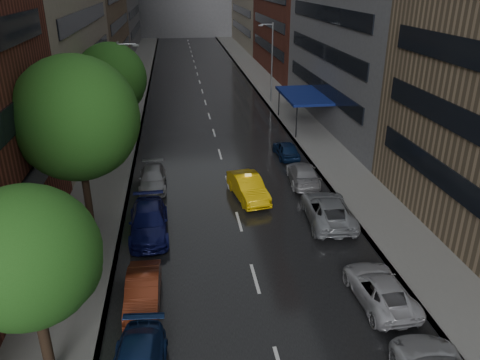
% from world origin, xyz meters
% --- Properties ---
extents(road, '(14.00, 140.00, 0.01)m').
position_xyz_m(road, '(0.00, 50.00, 0.01)').
color(road, black).
rests_on(road, ground).
extents(sidewalk_left, '(4.00, 140.00, 0.15)m').
position_xyz_m(sidewalk_left, '(-9.00, 50.00, 0.07)').
color(sidewalk_left, gray).
rests_on(sidewalk_left, ground).
extents(sidewalk_right, '(4.00, 140.00, 0.15)m').
position_xyz_m(sidewalk_right, '(9.00, 50.00, 0.07)').
color(sidewalk_right, gray).
rests_on(sidewalk_right, ground).
extents(tree_near, '(4.90, 4.90, 7.80)m').
position_xyz_m(tree_near, '(-8.60, 4.84, 5.34)').
color(tree_near, '#382619').
rests_on(tree_near, ground).
extents(tree_mid, '(6.54, 6.54, 10.42)m').
position_xyz_m(tree_mid, '(-8.60, 15.16, 7.14)').
color(tree_mid, '#382619').
rests_on(tree_mid, ground).
extents(tree_far, '(5.73, 5.73, 9.13)m').
position_xyz_m(tree_far, '(-8.60, 30.28, 6.25)').
color(tree_far, '#382619').
rests_on(tree_far, ground).
extents(taxi, '(2.50, 5.11, 1.61)m').
position_xyz_m(taxi, '(1.06, 19.24, 0.81)').
color(taxi, yellow).
rests_on(taxi, ground).
extents(parked_cars_left, '(2.40, 22.78, 1.58)m').
position_xyz_m(parked_cars_left, '(-5.40, 12.73, 0.73)').
color(parked_cars_left, navy).
rests_on(parked_cars_left, ground).
extents(parked_cars_right, '(3.04, 29.36, 1.58)m').
position_xyz_m(parked_cars_right, '(5.40, 13.12, 0.73)').
color(parked_cars_right, '#A6A6AC').
rests_on(parked_cars_right, ground).
extents(street_lamp_left, '(1.74, 0.22, 9.00)m').
position_xyz_m(street_lamp_left, '(-7.72, 30.00, 4.89)').
color(street_lamp_left, gray).
rests_on(street_lamp_left, sidewalk_left).
extents(street_lamp_right, '(1.74, 0.22, 9.00)m').
position_xyz_m(street_lamp_right, '(7.72, 45.00, 4.89)').
color(street_lamp_right, gray).
rests_on(street_lamp_right, sidewalk_right).
extents(awning, '(4.00, 8.00, 3.12)m').
position_xyz_m(awning, '(8.98, 35.00, 3.13)').
color(awning, navy).
rests_on(awning, sidewalk_right).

